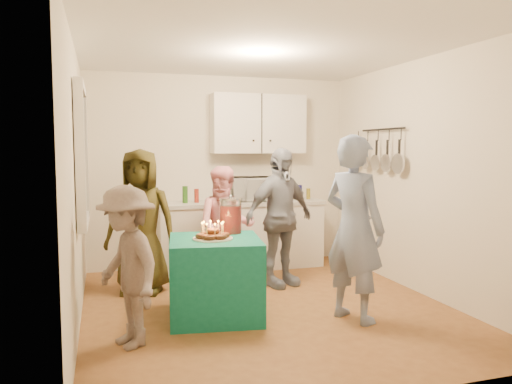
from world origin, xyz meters
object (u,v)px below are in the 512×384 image
object	(u,v)px
man_birthday	(354,228)
child_near_left	(127,266)
woman_back_center	(226,227)
counter	(241,236)
punch_jar	(231,216)
woman_back_left	(141,221)
woman_back_right	(280,217)
microwave	(254,189)
party_table	(215,278)

from	to	relation	value
man_birthday	child_near_left	xyz separation A→B (m)	(-2.06, -0.01, -0.21)
man_birthday	woman_back_center	bearing A→B (deg)	5.90
counter	child_near_left	bearing A→B (deg)	-124.57
man_birthday	child_near_left	distance (m)	2.07
punch_jar	woman_back_left	bearing A→B (deg)	136.54
woman_back_right	microwave	bearing A→B (deg)	69.90
man_birthday	woman_back_left	size ratio (longest dim) A/B	1.08
counter	child_near_left	xyz separation A→B (m)	(-1.60, -2.32, 0.23)
microwave	man_birthday	distance (m)	2.33
counter	child_near_left	size ratio (longest dim) A/B	1.66
woman_back_left	woman_back_right	world-z (taller)	woman_back_right
counter	party_table	world-z (taller)	counter
counter	microwave	xyz separation A→B (m)	(0.19, 0.00, 0.64)
woman_back_center	counter	bearing A→B (deg)	80.26
woman_back_center	woman_back_right	distance (m)	0.64
party_table	woman_back_left	bearing A→B (deg)	120.19
microwave	woman_back_right	distance (m)	1.03
counter	woman_back_right	bearing A→B (deg)	-78.60
woman_back_center	woman_back_right	xyz separation A→B (m)	(0.61, -0.15, 0.11)
microwave	woman_back_center	bearing A→B (deg)	-116.72
microwave	woman_back_right	world-z (taller)	woman_back_right
microwave	woman_back_right	xyz separation A→B (m)	(0.01, -0.99, -0.26)
party_table	punch_jar	xyz separation A→B (m)	(0.22, 0.26, 0.55)
microwave	woman_back_left	distance (m)	1.77
party_table	punch_jar	size ratio (longest dim) A/B	2.50
punch_jar	microwave	bearing A→B (deg)	65.05
woman_back_center	child_near_left	xyz separation A→B (m)	(-1.19, -1.48, -0.04)
party_table	woman_back_left	world-z (taller)	woman_back_left
woman_back_center	woman_back_right	size ratio (longest dim) A/B	0.87
counter	man_birthday	bearing A→B (deg)	-78.71
microwave	party_table	distance (m)	2.18
microwave	woman_back_center	size ratio (longest dim) A/B	0.41
child_near_left	punch_jar	bearing A→B (deg)	103.67
microwave	man_birthday	world-z (taller)	man_birthday
woman_back_right	child_near_left	bearing A→B (deg)	-164.10
woman_back_center	microwave	bearing A→B (deg)	70.64
punch_jar	woman_back_right	bearing A→B (deg)	38.17
party_table	woman_back_right	world-z (taller)	woman_back_right
woman_back_right	woman_back_left	bearing A→B (deg)	152.01
microwave	counter	bearing A→B (deg)	-170.97
party_table	woman_back_center	size ratio (longest dim) A/B	0.60
woman_back_right	party_table	bearing A→B (deg)	-159.22
woman_back_left	woman_back_center	xyz separation A→B (m)	(0.96, -0.05, -0.10)
woman_back_center	child_near_left	distance (m)	1.90
party_table	woman_back_center	distance (m)	1.10
man_birthday	microwave	bearing A→B (deg)	-18.25
party_table	woman_back_right	bearing A→B (deg)	41.30
man_birthday	woman_back_right	world-z (taller)	man_birthday
woman_back_left	woman_back_center	size ratio (longest dim) A/B	1.14
microwave	punch_jar	world-z (taller)	microwave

